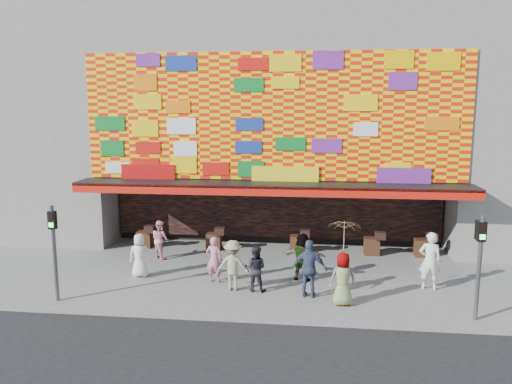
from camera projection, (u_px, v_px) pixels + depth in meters
ground at (262, 291)px, 16.21m from camera, size 90.00×90.00×0.00m
shop_building at (280, 122)px, 23.34m from camera, size 15.20×9.40×10.00m
neighbor_left at (16, 106)px, 24.51m from camera, size 11.00×8.00×12.00m
signal_left at (54, 242)px, 15.13m from camera, size 0.22×0.20×3.00m
signal_right at (480, 256)px, 13.73m from camera, size 0.22×0.20×3.00m
ped_a at (140, 255)px, 17.48m from camera, size 0.81×0.57×1.55m
ped_b at (214, 259)px, 16.95m from camera, size 0.63×0.47×1.59m
ped_c at (255, 268)px, 16.14m from camera, size 0.80×0.66×1.50m
ped_d at (233, 265)px, 16.21m from camera, size 1.08×0.62×1.66m
ped_e at (309, 269)px, 15.58m from camera, size 1.13×0.58×1.85m
ped_f at (302, 257)px, 17.15m from camera, size 1.61×0.85×1.66m
ped_g at (343, 279)px, 14.95m from camera, size 0.87×0.64×1.63m
ped_h at (430, 261)px, 16.27m from camera, size 0.76×0.55×1.92m
ped_i at (160, 239)px, 19.68m from camera, size 0.94×0.92×1.53m
parasol at (344, 236)px, 14.73m from camera, size 1.01×1.03×1.86m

